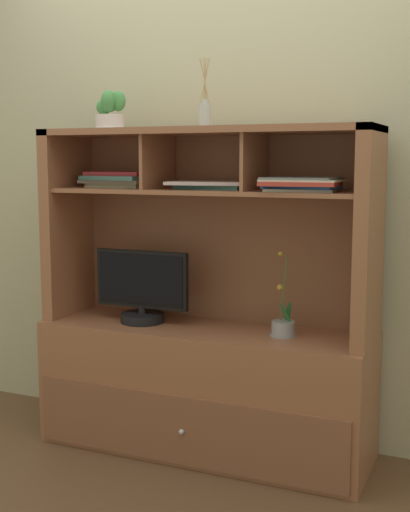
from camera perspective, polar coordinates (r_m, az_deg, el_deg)
floor_plane at (r=3.42m, az=0.00°, el=-15.72°), size 6.00×6.00×0.02m
back_wall at (r=3.39m, az=1.86°, el=8.55°), size 6.00×0.02×2.80m
media_console at (r=3.27m, az=0.05°, el=-8.23°), size 1.55×0.51×1.51m
tv_monitor at (r=3.30m, az=-5.23°, el=-2.90°), size 0.47×0.21×0.35m
potted_orchid at (r=3.08m, az=6.48°, el=-5.77°), size 0.12×0.12×0.38m
magazine_stack_left at (r=3.39m, az=-7.10°, el=6.29°), size 0.37×0.27×0.08m
magazine_stack_centre at (r=3.15m, az=0.61°, el=5.91°), size 0.41×0.29×0.04m
magazine_stack_right at (r=2.92m, az=7.96°, el=5.91°), size 0.34×0.28×0.06m
diffuser_bottle at (r=3.14m, az=-0.02°, el=11.65°), size 0.06×0.06×0.30m
potted_succulent at (r=3.39m, az=-7.83°, el=11.58°), size 0.16×0.16×0.18m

